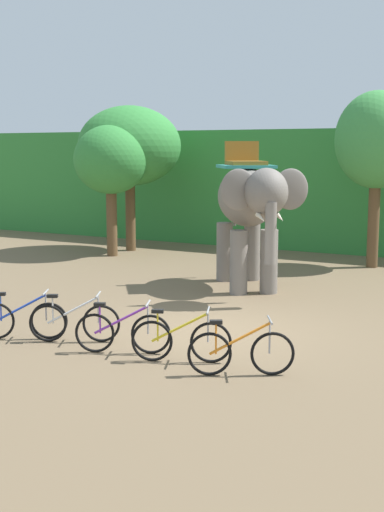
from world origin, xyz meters
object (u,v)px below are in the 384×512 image
(tree_far_left, at_px, (130,147))
(bike_white, at_px, (74,322))
(tree_right, at_px, (377,141))
(bike_purple, at_px, (122,332))
(elephant, at_px, (249,204))
(bike_orange, at_px, (241,352))
(tree_center_right, at_px, (111,161))
(bike_blue, at_px, (22,319))
(bike_yellow, at_px, (181,340))

(tree_far_left, distance_m, bike_white, 12.27)
(tree_right, bearing_deg, bike_purple, -98.42)
(bike_white, bearing_deg, elephant, 81.88)
(bike_orange, bearing_deg, elephant, 112.71)
(tree_far_left, distance_m, tree_right, 8.47)
(elephant, relative_size, bike_orange, 2.59)
(tree_far_left, xyz_separation_m, bike_purple, (6.80, -10.59, -3.28))
(tree_far_left, relative_size, bike_purple, 3.20)
(tree_right, relative_size, elephant, 1.35)
(tree_right, height_order, bike_purple, tree_right)
(tree_right, relative_size, bike_orange, 3.50)
(tree_center_right, relative_size, bike_purple, 2.76)
(bike_white, bearing_deg, bike_blue, -162.38)
(bike_yellow, relative_size, bike_orange, 1.05)
(tree_far_left, bearing_deg, bike_yellow, -52.95)
(elephant, relative_size, bike_white, 2.54)
(tree_right, xyz_separation_m, bike_orange, (0.69, -11.24, -3.42))
(bike_white, distance_m, bike_purple, 1.21)
(tree_far_left, bearing_deg, bike_blue, -66.71)
(elephant, bearing_deg, bike_orange, -67.29)
(bike_white, bearing_deg, bike_yellow, -3.29)
(elephant, xyz_separation_m, bike_orange, (2.67, -6.37, -1.82))
(tree_far_left, relative_size, bike_orange, 3.35)
(tree_far_left, distance_m, tree_center_right, 1.44)
(elephant, height_order, bike_blue, elephant)
(bike_white, distance_m, bike_orange, 3.54)
(tree_right, height_order, bike_blue, tree_right)
(tree_far_left, bearing_deg, tree_center_right, -84.15)
(bike_blue, bearing_deg, bike_purple, 3.60)
(elephant, relative_size, bike_blue, 2.58)
(tree_far_left, bearing_deg, elephant, -33.83)
(tree_far_left, height_order, bike_blue, tree_far_left)
(tree_right, xyz_separation_m, bike_white, (-2.84, -10.94, -3.42))
(elephant, xyz_separation_m, bike_purple, (0.33, -6.25, -1.82))
(bike_yellow, bearing_deg, tree_center_right, 130.39)
(bike_purple, xyz_separation_m, bike_orange, (2.33, -0.12, 0.00))
(tree_right, height_order, bike_white, tree_right)
(bike_purple, bearing_deg, tree_center_right, 125.81)
(tree_far_left, xyz_separation_m, bike_orange, (9.14, -10.71, -3.28))
(bike_purple, bearing_deg, bike_orange, -2.84)
(bike_blue, xyz_separation_m, bike_purple, (2.19, 0.14, 0.00))
(tree_right, xyz_separation_m, bike_purple, (-1.65, -11.12, -3.42))
(tree_center_right, xyz_separation_m, elephant, (6.33, -2.99, -0.99))
(tree_center_right, xyz_separation_m, bike_white, (5.47, -9.06, -2.81))
(tree_far_left, xyz_separation_m, bike_blue, (4.62, -10.73, -3.28))
(elephant, distance_m, bike_blue, 6.90)
(bike_orange, bearing_deg, tree_far_left, 130.48)
(elephant, height_order, bike_purple, elephant)
(tree_right, bearing_deg, tree_far_left, -176.41)
(tree_center_right, height_order, bike_yellow, tree_center_right)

